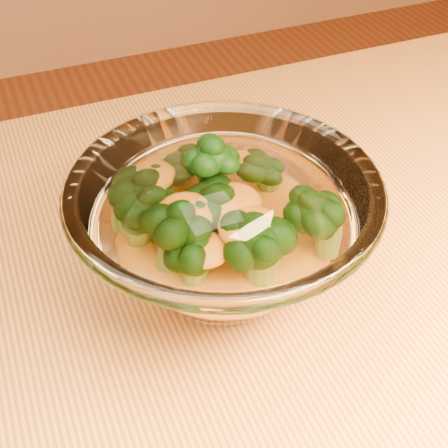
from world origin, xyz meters
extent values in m
cube|color=#CB7F3D|center=(0.00, 0.00, 0.73)|extent=(1.20, 0.80, 0.04)
cylinder|color=brown|center=(0.54, 0.34, 0.35)|extent=(0.06, 0.06, 0.71)
ellipsoid|color=white|center=(0.06, 0.09, 0.76)|extent=(0.10, 0.10, 0.02)
torus|color=white|center=(0.06, 0.09, 0.84)|extent=(0.23, 0.23, 0.01)
ellipsoid|color=orange|center=(0.06, 0.09, 0.78)|extent=(0.11, 0.11, 0.03)
camera|label=1|loc=(-0.07, -0.24, 1.12)|focal=50.00mm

